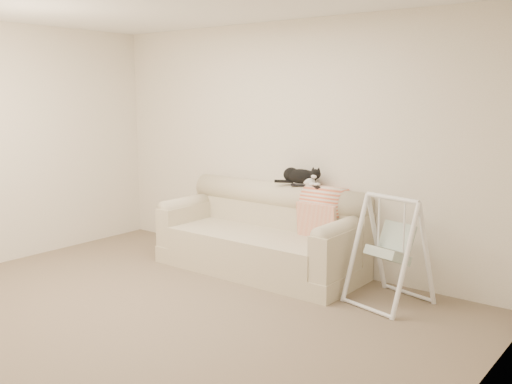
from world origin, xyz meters
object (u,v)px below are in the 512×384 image
remote_b (315,187)px  baby_swing (391,250)px  tuxedo_cat (301,176)px  sofa (263,237)px  remote_a (300,185)px

remote_b → baby_swing: baby_swing is taller
tuxedo_cat → baby_swing: 1.33m
sofa → tuxedo_cat: size_ratio=4.25×
remote_a → baby_swing: (1.18, -0.32, -0.42)m
sofa → baby_swing: size_ratio=2.25×
remote_a → tuxedo_cat: size_ratio=0.36×
sofa → remote_b: size_ratio=12.88×
sofa → remote_b: bearing=24.4°
sofa → remote_a: remote_a is taller
tuxedo_cat → sofa: bearing=-141.2°
remote_a → tuxedo_cat: bearing=86.1°
sofa → remote_a: 0.67m
remote_a → remote_b: bearing=-0.1°
remote_a → remote_b: remote_a is taller
sofa → baby_swing: bearing=-3.8°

